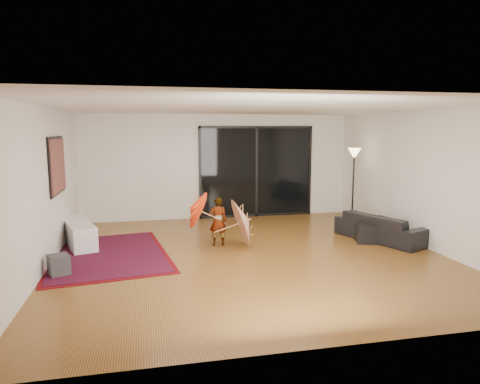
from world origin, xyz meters
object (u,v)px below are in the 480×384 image
object	(u,v)px
media_console	(78,233)
ottoman	(372,232)
child	(218,221)
sofa	(381,227)

from	to	relation	value
media_console	ottoman	distance (m)	6.06
ottoman	child	size ratio (longest dim) A/B	0.68
media_console	sofa	distance (m)	6.28
media_console	ottoman	world-z (taller)	media_console
ottoman	child	distance (m)	3.23
ottoman	child	world-z (taller)	child
ottoman	media_console	bearing A→B (deg)	170.42
ottoman	sofa	bearing A→B (deg)	1.58
sofa	child	size ratio (longest dim) A/B	1.97
media_console	ottoman	size ratio (longest dim) A/B	2.60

